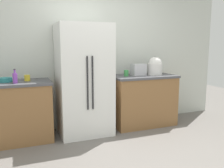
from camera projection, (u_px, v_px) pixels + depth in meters
ground_plane at (131, 164)px, 3.00m from camera, size 10.74×10.74×0.00m
kitchen_back_panel at (90, 47)px, 4.34m from camera, size 5.37×0.10×2.86m
counter_right at (143, 100)px, 4.47m from camera, size 1.17×0.66×0.93m
refrigerator at (84, 80)px, 3.96m from camera, size 0.85×0.72×1.81m
toaster at (138, 70)px, 4.38m from camera, size 0.25×0.18×0.21m
rice_cooker at (155, 66)px, 4.42m from camera, size 0.27×0.27×0.34m
bottle_a at (15, 78)px, 3.45m from camera, size 0.07×0.07×0.21m
cup_a at (27, 78)px, 3.69m from camera, size 0.09×0.09×0.09m
cup_b at (126, 73)px, 4.27m from camera, size 0.08×0.08×0.11m
bowl_a at (5, 80)px, 3.58m from camera, size 0.19×0.19×0.06m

